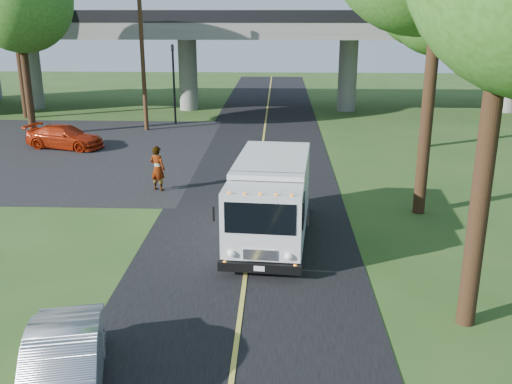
# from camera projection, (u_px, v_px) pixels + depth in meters

# --- Properties ---
(ground) EXTENTS (120.00, 120.00, 0.00)m
(ground) POSITION_uv_depth(u_px,v_px,m) (237.00, 340.00, 13.15)
(ground) COLOR #2B4C1B
(ground) RESTS_ON ground
(road) EXTENTS (7.00, 90.00, 0.02)m
(road) POSITION_uv_depth(u_px,v_px,m) (255.00, 201.00, 22.66)
(road) COLOR black
(road) RESTS_ON ground
(parking_lot) EXTENTS (16.00, 18.00, 0.01)m
(parking_lot) POSITION_uv_depth(u_px,v_px,m) (58.00, 152.00, 30.71)
(parking_lot) COLOR black
(parking_lot) RESTS_ON ground
(lane_line) EXTENTS (0.12, 90.00, 0.01)m
(lane_line) POSITION_uv_depth(u_px,v_px,m) (255.00, 201.00, 22.66)
(lane_line) COLOR gold
(lane_line) RESTS_ON road
(overpass) EXTENTS (54.00, 10.00, 7.30)m
(overpass) POSITION_uv_depth(u_px,v_px,m) (268.00, 49.00, 42.23)
(overpass) COLOR slate
(overpass) RESTS_ON ground
(traffic_signal) EXTENTS (0.18, 0.22, 5.20)m
(traffic_signal) POSITION_uv_depth(u_px,v_px,m) (174.00, 76.00, 37.16)
(traffic_signal) COLOR black
(traffic_signal) RESTS_ON ground
(utility_pole) EXTENTS (1.60, 0.26, 9.00)m
(utility_pole) POSITION_uv_depth(u_px,v_px,m) (143.00, 56.00, 34.89)
(utility_pole) COLOR #472D19
(utility_pole) RESTS_ON ground
(tree_left_far) EXTENTS (5.26, 5.16, 9.89)m
(tree_left_far) POSITION_uv_depth(u_px,v_px,m) (15.00, 8.00, 38.03)
(tree_left_far) COLOR #382314
(tree_left_far) RESTS_ON ground
(step_van) EXTENTS (2.85, 6.50, 2.66)m
(step_van) POSITION_uv_depth(u_px,v_px,m) (271.00, 197.00, 18.58)
(step_van) COLOR silver
(step_van) RESTS_ON ground
(red_sedan) EXTENTS (4.67, 2.78, 1.27)m
(red_sedan) POSITION_uv_depth(u_px,v_px,m) (65.00, 137.00, 31.33)
(red_sedan) COLOR #9C2209
(red_sedan) RESTS_ON ground
(silver_sedan) EXTENTS (2.36, 4.27, 1.33)m
(silver_sedan) POSITION_uv_depth(u_px,v_px,m) (63.00, 369.00, 10.98)
(silver_sedan) COLOR #9C9FA4
(silver_sedan) RESTS_ON ground
(pedestrian) EXTENTS (0.83, 0.71, 1.92)m
(pedestrian) POSITION_uv_depth(u_px,v_px,m) (158.00, 169.00, 23.80)
(pedestrian) COLOR gray
(pedestrian) RESTS_ON ground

